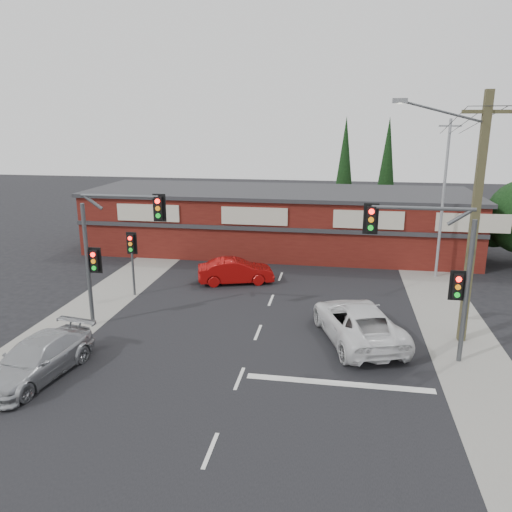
% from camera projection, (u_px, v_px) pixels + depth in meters
% --- Properties ---
extents(ground, '(120.00, 120.00, 0.00)m').
position_uv_depth(ground, '(248.00, 357.00, 19.40)').
color(ground, black).
rests_on(ground, ground).
extents(road_strip, '(14.00, 70.00, 0.01)m').
position_uv_depth(road_strip, '(267.00, 310.00, 24.15)').
color(road_strip, black).
rests_on(road_strip, ground).
extents(verge_left, '(3.00, 70.00, 0.02)m').
position_uv_depth(verge_left, '(103.00, 300.00, 25.52)').
color(verge_left, gray).
rests_on(verge_left, ground).
extents(verge_right, '(3.00, 70.00, 0.02)m').
position_uv_depth(verge_right, '(451.00, 321.00, 22.78)').
color(verge_right, gray).
rests_on(verge_right, ground).
extents(stop_line, '(6.50, 0.35, 0.01)m').
position_uv_depth(stop_line, '(339.00, 383.00, 17.40)').
color(stop_line, silver).
rests_on(stop_line, ground).
extents(white_suv, '(4.31, 6.31, 1.60)m').
position_uv_depth(white_suv, '(358.00, 322.00, 20.69)').
color(white_suv, silver).
rests_on(white_suv, ground).
extents(silver_suv, '(2.68, 5.06, 1.40)m').
position_uv_depth(silver_suv, '(37.00, 359.00, 17.71)').
color(silver_suv, '#A7AAAD').
rests_on(silver_suv, ground).
extents(red_sedan, '(4.47, 2.66, 1.39)m').
position_uv_depth(red_sedan, '(236.00, 271.00, 28.06)').
color(red_sedan, '#950A09').
rests_on(red_sedan, ground).
extents(lane_dashes, '(0.12, 54.44, 0.01)m').
position_uv_depth(lane_dashes, '(276.00, 287.00, 27.41)').
color(lane_dashes, silver).
rests_on(lane_dashes, ground).
extents(shop_building, '(27.30, 8.40, 4.22)m').
position_uv_depth(shop_building, '(278.00, 220.00, 35.16)').
color(shop_building, '#4C130F').
rests_on(shop_building, ground).
extents(conifer_near, '(1.80, 1.80, 9.25)m').
position_uv_depth(conifer_near, '(345.00, 164.00, 40.23)').
color(conifer_near, '#2D2116').
rests_on(conifer_near, ground).
extents(conifer_far, '(1.80, 1.80, 9.25)m').
position_uv_depth(conifer_far, '(387.00, 163.00, 41.57)').
color(conifer_far, '#2D2116').
rests_on(conifer_far, ground).
extents(traffic_mast_left, '(3.77, 0.27, 5.97)m').
position_uv_depth(traffic_mast_left, '(109.00, 240.00, 21.31)').
color(traffic_mast_left, '#47494C').
rests_on(traffic_mast_left, ground).
extents(traffic_mast_right, '(3.96, 0.27, 5.97)m').
position_uv_depth(traffic_mast_right, '(437.00, 260.00, 18.21)').
color(traffic_mast_right, '#47494C').
rests_on(traffic_mast_right, ground).
extents(pedestal_signal, '(0.55, 0.27, 3.38)m').
position_uv_depth(pedestal_signal, '(132.00, 251.00, 25.64)').
color(pedestal_signal, '#47494C').
rests_on(pedestal_signal, ground).
extents(utility_pole, '(4.38, 0.59, 10.00)m').
position_uv_depth(utility_pole, '(472.00, 213.00, 19.48)').
color(utility_pole, brown).
rests_on(utility_pole, ground).
extents(steel_pole, '(1.20, 0.16, 9.00)m').
position_uv_depth(steel_pole, '(443.00, 197.00, 28.13)').
color(steel_pole, gray).
rests_on(steel_pole, ground).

